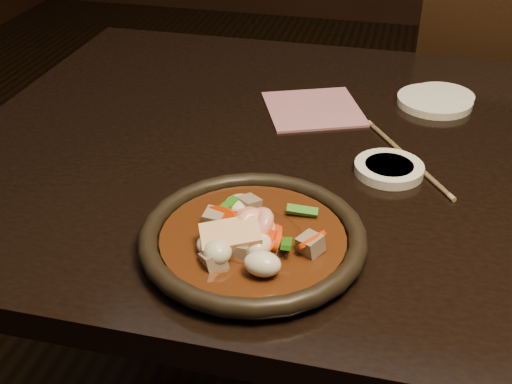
# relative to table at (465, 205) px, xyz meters

# --- Properties ---
(table) EXTENTS (1.60, 0.90, 0.75)m
(table) POSITION_rel_table_xyz_m (0.00, 0.00, 0.00)
(table) COLOR black
(table) RESTS_ON floor
(chair) EXTENTS (0.45, 0.45, 0.86)m
(chair) POSITION_rel_table_xyz_m (0.11, 0.63, -0.20)
(chair) COLOR black
(chair) RESTS_ON floor
(plate) EXTENTS (0.28, 0.28, 0.03)m
(plate) POSITION_rel_table_xyz_m (-0.27, -0.28, 0.09)
(plate) COLOR black
(plate) RESTS_ON table
(stirfry) EXTENTS (0.17, 0.16, 0.06)m
(stirfry) POSITION_rel_table_xyz_m (-0.27, -0.29, 0.10)
(stirfry) COLOR #3D1B0B
(stirfry) RESTS_ON plate
(soy_dish) EXTENTS (0.10, 0.10, 0.01)m
(soy_dish) POSITION_rel_table_xyz_m (-0.12, -0.06, 0.08)
(soy_dish) COLOR white
(soy_dish) RESTS_ON table
(saucer_left) EXTENTS (0.11, 0.11, 0.01)m
(saucer_left) POSITION_rel_table_xyz_m (-0.05, 0.22, 0.08)
(saucer_left) COLOR white
(saucer_left) RESTS_ON table
(saucer_right) EXTENTS (0.13, 0.13, 0.01)m
(saucer_right) POSITION_rel_table_xyz_m (-0.06, 0.20, 0.08)
(saucer_right) COLOR white
(saucer_right) RESTS_ON table
(chopsticks) EXTENTS (0.14, 0.21, 0.01)m
(chopsticks) POSITION_rel_table_xyz_m (-0.10, -0.01, 0.08)
(chopsticks) COLOR tan
(chopsticks) RESTS_ON table
(napkin) EXTENTS (0.21, 0.21, 0.00)m
(napkin) POSITION_rel_table_xyz_m (-0.26, 0.12, 0.08)
(napkin) COLOR #B06C7C
(napkin) RESTS_ON table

